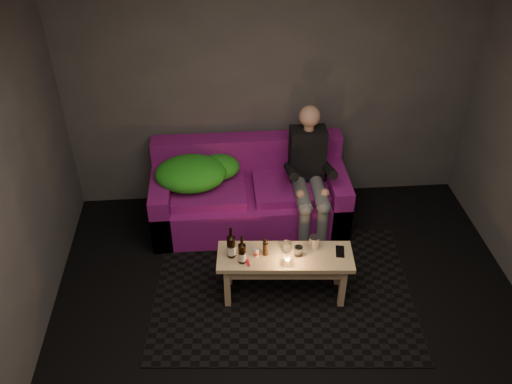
% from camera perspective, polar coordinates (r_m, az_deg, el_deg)
% --- Properties ---
extents(floor, '(4.50, 4.50, 0.00)m').
position_cam_1_polar(floor, '(4.33, 4.61, -17.83)').
color(floor, black).
rests_on(floor, ground).
extents(room, '(4.50, 4.50, 4.50)m').
position_cam_1_polar(room, '(3.54, 4.78, 4.47)').
color(room, silver).
rests_on(room, ground).
extents(rug, '(2.36, 1.80, 0.01)m').
position_cam_1_polar(rug, '(4.83, 2.84, -10.19)').
color(rug, black).
rests_on(rug, floor).
extents(sofa, '(1.88, 0.85, 0.81)m').
position_cam_1_polar(sofa, '(5.38, -0.73, -0.37)').
color(sofa, '#831182').
rests_on(sofa, floor).
extents(green_blanket, '(0.83, 0.56, 0.28)m').
position_cam_1_polar(green_blanket, '(5.19, -6.39, 2.11)').
color(green_blanket, '#22921A').
rests_on(green_blanket, sofa).
extents(person, '(0.34, 0.78, 1.25)m').
position_cam_1_polar(person, '(5.11, 5.62, 2.13)').
color(person, black).
rests_on(person, sofa).
extents(coffee_table, '(1.14, 0.44, 0.46)m').
position_cam_1_polar(coffee_table, '(4.53, 3.05, -7.42)').
color(coffee_table, tan).
rests_on(coffee_table, rug).
extents(beer_bottle_a, '(0.07, 0.07, 0.29)m').
position_cam_1_polar(beer_bottle_a, '(4.40, -2.62, -5.71)').
color(beer_bottle_a, black).
rests_on(beer_bottle_a, coffee_table).
extents(beer_bottle_b, '(0.07, 0.07, 0.26)m').
position_cam_1_polar(beer_bottle_b, '(4.35, -1.48, -6.43)').
color(beer_bottle_b, black).
rests_on(beer_bottle_b, coffee_table).
extents(salt_shaker, '(0.05, 0.05, 0.08)m').
position_cam_1_polar(salt_shaker, '(4.44, 0.02, -6.38)').
color(salt_shaker, silver).
rests_on(salt_shaker, coffee_table).
extents(pepper_mill, '(0.05, 0.05, 0.12)m').
position_cam_1_polar(pepper_mill, '(4.44, 1.00, -5.99)').
color(pepper_mill, black).
rests_on(pepper_mill, coffee_table).
extents(tumbler_back, '(0.09, 0.09, 0.09)m').
position_cam_1_polar(tumbler_back, '(4.49, 3.23, -5.78)').
color(tumbler_back, white).
rests_on(tumbler_back, coffee_table).
extents(tealight, '(0.06, 0.06, 0.04)m').
position_cam_1_polar(tealight, '(4.40, 3.36, -7.23)').
color(tealight, white).
rests_on(tealight, coffee_table).
extents(tumbler_front, '(0.08, 0.08, 0.09)m').
position_cam_1_polar(tumbler_front, '(4.46, 4.48, -6.23)').
color(tumbler_front, white).
rests_on(tumbler_front, coffee_table).
extents(steel_cup, '(0.09, 0.09, 0.12)m').
position_cam_1_polar(steel_cup, '(4.53, 6.12, -5.31)').
color(steel_cup, silver).
rests_on(steel_cup, coffee_table).
extents(smartphone, '(0.09, 0.15, 0.01)m').
position_cam_1_polar(smartphone, '(4.55, 8.83, -6.21)').
color(smartphone, black).
rests_on(smartphone, coffee_table).
extents(red_lighter, '(0.03, 0.08, 0.01)m').
position_cam_1_polar(red_lighter, '(4.40, -0.86, -7.47)').
color(red_lighter, red).
rests_on(red_lighter, coffee_table).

